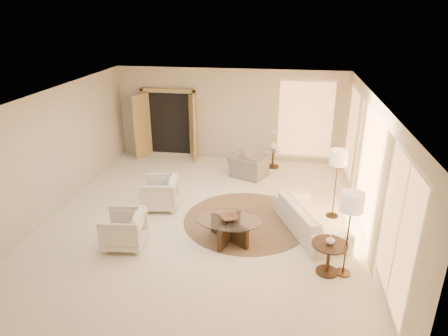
# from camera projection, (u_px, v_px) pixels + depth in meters

# --- Properties ---
(room) EXTENTS (7.04, 8.04, 2.83)m
(room) POSITION_uv_depth(u_px,v_px,m) (203.00, 161.00, 8.60)
(room) COLOR white
(room) RESTS_ON ground
(windows_right) EXTENTS (0.10, 6.40, 2.40)m
(windows_right) POSITION_uv_depth(u_px,v_px,m) (368.00, 171.00, 8.20)
(windows_right) COLOR #F3A461
(windows_right) RESTS_ON room
(window_back_corner) EXTENTS (1.70, 0.10, 2.40)m
(window_back_corner) POSITION_uv_depth(u_px,v_px,m) (306.00, 120.00, 11.89)
(window_back_corner) COLOR #F3A461
(window_back_corner) RESTS_ON room
(curtains_right) EXTENTS (0.06, 5.20, 2.60)m
(curtains_right) POSITION_uv_depth(u_px,v_px,m) (358.00, 158.00, 9.05)
(curtains_right) COLOR #C8BC8F
(curtains_right) RESTS_ON room
(french_doors) EXTENTS (1.95, 0.66, 2.16)m
(french_doors) POSITION_uv_depth(u_px,v_px,m) (169.00, 124.00, 12.49)
(french_doors) COLOR tan
(french_doors) RESTS_ON room
(area_rug) EXTENTS (3.17, 3.17, 0.01)m
(area_rug) POSITION_uv_depth(u_px,v_px,m) (246.00, 220.00, 9.01)
(area_rug) COLOR #422E1D
(area_rug) RESTS_ON room
(sofa) EXTENTS (1.63, 2.30, 0.63)m
(sofa) POSITION_uv_depth(u_px,v_px,m) (310.00, 218.00, 8.49)
(sofa) COLOR silver
(sofa) RESTS_ON room
(armchair_left) EXTENTS (0.87, 0.91, 0.84)m
(armchair_left) POSITION_uv_depth(u_px,v_px,m) (160.00, 192.00, 9.45)
(armchair_left) COLOR silver
(armchair_left) RESTS_ON room
(armchair_right) EXTENTS (0.82, 0.86, 0.81)m
(armchair_right) POSITION_uv_depth(u_px,v_px,m) (124.00, 228.00, 7.92)
(armchair_right) COLOR silver
(armchair_right) RESTS_ON room
(accent_chair) EXTENTS (1.13, 0.94, 0.84)m
(accent_chair) POSITION_uv_depth(u_px,v_px,m) (249.00, 163.00, 11.19)
(accent_chair) COLOR gray
(accent_chair) RESTS_ON room
(coffee_table) EXTENTS (1.71, 1.71, 0.49)m
(coffee_table) POSITION_uv_depth(u_px,v_px,m) (229.00, 227.00, 8.13)
(coffee_table) COLOR black
(coffee_table) RESTS_ON room
(end_table) EXTENTS (0.64, 0.64, 0.61)m
(end_table) POSITION_uv_depth(u_px,v_px,m) (329.00, 253.00, 7.10)
(end_table) COLOR black
(end_table) RESTS_ON room
(side_table) EXTENTS (0.49, 0.49, 0.57)m
(side_table) POSITION_uv_depth(u_px,v_px,m) (273.00, 156.00, 11.90)
(side_table) COLOR #2E2418
(side_table) RESTS_ON room
(floor_lamp_near) EXTENTS (0.39, 0.39, 1.61)m
(floor_lamp_near) POSITION_uv_depth(u_px,v_px,m) (338.00, 161.00, 8.68)
(floor_lamp_near) COLOR #2E2418
(floor_lamp_near) RESTS_ON room
(floor_lamp_far) EXTENTS (0.39, 0.39, 1.62)m
(floor_lamp_far) POSITION_uv_depth(u_px,v_px,m) (352.00, 206.00, 6.71)
(floor_lamp_far) COLOR #2E2418
(floor_lamp_far) RESTS_ON room
(bowl) EXTENTS (0.45, 0.45, 0.08)m
(bowl) POSITION_uv_depth(u_px,v_px,m) (229.00, 218.00, 8.05)
(bowl) COLOR brown
(bowl) RESTS_ON coffee_table
(end_vase) EXTENTS (0.17, 0.17, 0.17)m
(end_vase) POSITION_uv_depth(u_px,v_px,m) (330.00, 240.00, 7.00)
(end_vase) COLOR white
(end_vase) RESTS_ON end_table
(side_vase) EXTENTS (0.26, 0.26, 0.23)m
(side_vase) POSITION_uv_depth(u_px,v_px,m) (274.00, 145.00, 11.77)
(side_vase) COLOR white
(side_vase) RESTS_ON side_table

